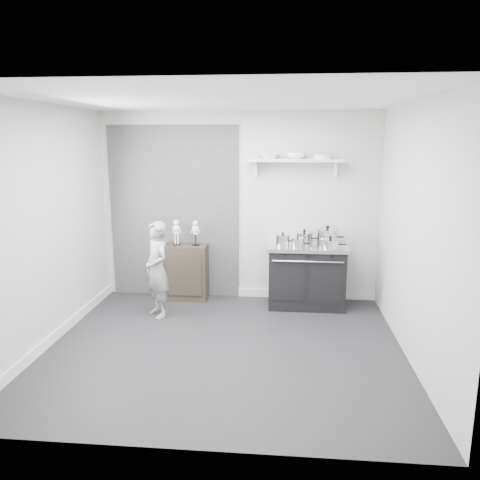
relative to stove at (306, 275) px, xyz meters
name	(u,v)px	position (x,y,z in m)	size (l,w,h in m)	color
ground	(224,347)	(-0.98, -1.48, -0.44)	(4.00, 4.00, 0.00)	black
room_shell	(216,201)	(-1.07, -1.33, 1.20)	(4.02, 3.62, 2.71)	#B8B8B5
wall_shelf	(296,161)	(-0.18, 0.20, 1.57)	(1.30, 0.26, 0.24)	silver
stove	(306,275)	(0.00, 0.00, 0.00)	(1.10, 0.68, 0.88)	black
side_cabinet	(186,272)	(-1.74, 0.13, -0.04)	(0.62, 0.36, 0.81)	black
child	(157,269)	(-1.97, -0.58, 0.19)	(0.46, 0.30, 1.27)	gray
pot_front_left	(283,240)	(-0.34, -0.11, 0.52)	(0.28, 0.19, 0.19)	#BCBCBE
pot_back_left	(304,237)	(-0.04, 0.11, 0.51)	(0.33, 0.25, 0.19)	#BCBCBE
pot_back_right	(327,236)	(0.28, 0.09, 0.54)	(0.38, 0.29, 0.26)	#BCBCBE
pot_front_right	(330,244)	(0.29, -0.19, 0.50)	(0.34, 0.25, 0.17)	#BCBCBE
pot_front_center	(298,243)	(-0.14, -0.18, 0.50)	(0.26, 0.18, 0.16)	#BCBCBE
skeleton_full	(176,231)	(-1.87, 0.13, 0.57)	(0.12, 0.08, 0.42)	silver
skeleton_torso	(196,231)	(-1.59, 0.13, 0.57)	(0.12, 0.08, 0.42)	silver
bowl_large	(269,156)	(-0.55, 0.19, 1.63)	(0.28, 0.28, 0.07)	white
bowl_small	(296,156)	(-0.18, 0.19, 1.64)	(0.27, 0.27, 0.08)	white
plate_stack	(323,157)	(0.18, 0.19, 1.63)	(0.25, 0.25, 0.06)	silver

